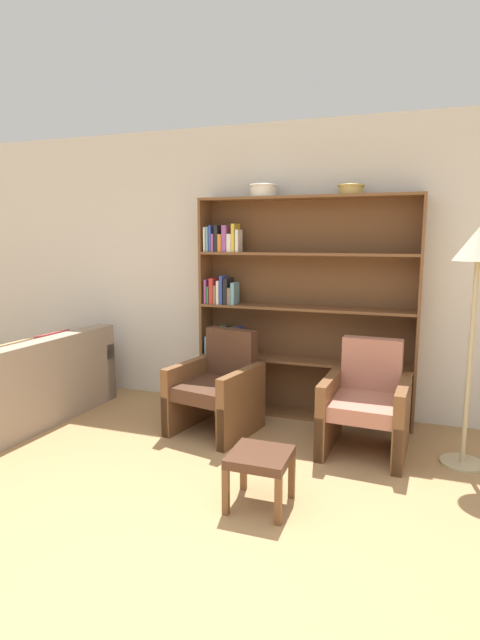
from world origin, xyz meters
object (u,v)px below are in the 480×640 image
(couch, at_px, (25,389))
(footstool, at_px, (260,462))
(armchair_leather, at_px, (218,388))
(bowl_terracotta, at_px, (351,189))
(floor_lamp, at_px, (477,264))
(bowl_stoneware, at_px, (263,190))
(armchair_cushioned, at_px, (366,404))
(bookshelf, at_px, (288,310))

(couch, relative_size, footstool, 4.67)
(armchair_leather, bearing_deg, bowl_terracotta, -136.98)
(floor_lamp, bearing_deg, couch, -174.88)
(couch, distance_m, armchair_leather, 1.83)
(bowl_stoneware, xyz_separation_m, armchair_cushioned, (1.06, -0.61, -1.74))
(bowl_terracotta, height_order, couch, bowl_terracotta)
(couch, relative_size, armchair_leather, 1.99)
(footstool, bearing_deg, floor_lamp, 40.38)
(bowl_terracotta, distance_m, couch, 3.48)
(bookshelf, distance_m, couch, 2.57)
(armchair_leather, xyz_separation_m, footstool, (0.73, -1.10, -0.09))
(bowl_terracotta, xyz_separation_m, armchair_cushioned, (0.26, -0.61, -1.72))
(bowl_stoneware, xyz_separation_m, armchair_leather, (-0.21, -0.62, -1.74))
(couch, distance_m, footstool, 2.63)
(bookshelf, xyz_separation_m, bowl_terracotta, (0.56, -0.03, 1.10))
(armchair_leather, bearing_deg, floor_lamp, -168.84)
(bookshelf, distance_m, armchair_cushioned, 1.21)
(bowl_stoneware, bearing_deg, armchair_cushioned, -30.16)
(couch, xyz_separation_m, armchair_cushioned, (3.07, 0.36, 0.09))
(bowl_terracotta, bearing_deg, footstool, -99.41)
(bowl_stoneware, bearing_deg, bowl_terracotta, 0.00)
(floor_lamp, bearing_deg, footstool, -139.62)
(bowl_terracotta, height_order, footstool, bowl_terracotta)
(bookshelf, relative_size, couch, 1.18)
(bookshelf, relative_size, bowl_terracotta, 8.78)
(armchair_leather, xyz_separation_m, floor_lamp, (1.99, -0.02, 1.12))
(bowl_stoneware, bearing_deg, bookshelf, 6.19)
(armchair_cushioned, relative_size, floor_lamp, 0.49)
(bookshelf, bearing_deg, footstool, -81.10)
(couch, xyz_separation_m, armchair_leather, (1.80, 0.36, 0.09))
(armchair_leather, relative_size, armchair_cushioned, 1.00)
(bowl_stoneware, distance_m, armchair_cushioned, 2.12)
(footstool, bearing_deg, bowl_stoneware, 106.73)
(bowl_stoneware, bearing_deg, floor_lamp, -19.65)
(bookshelf, height_order, floor_lamp, bookshelf)
(bookshelf, height_order, bowl_stoneware, bowl_stoneware)
(armchair_cushioned, distance_m, footstool, 1.23)
(bowl_stoneware, relative_size, armchair_leather, 0.30)
(armchair_cushioned, bearing_deg, armchair_leather, 3.22)
(bookshelf, bearing_deg, bowl_terracotta, -2.71)
(armchair_leather, bearing_deg, footstool, 135.37)
(armchair_leather, xyz_separation_m, armchair_cushioned, (1.27, 0.00, 0.00))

